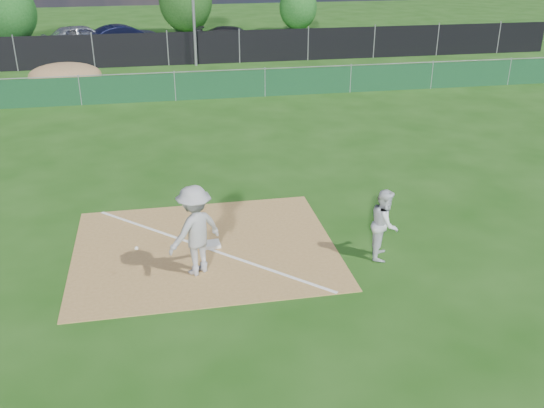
# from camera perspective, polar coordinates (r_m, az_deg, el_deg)

# --- Properties ---
(ground) EXTENTS (90.00, 90.00, 0.00)m
(ground) POSITION_cam_1_polar(r_m,az_deg,el_deg) (22.58, -8.43, 6.52)
(ground) COLOR #18440E
(ground) RESTS_ON ground
(infield_dirt) EXTENTS (6.00, 5.00, 0.02)m
(infield_dirt) POSITION_cam_1_polar(r_m,az_deg,el_deg) (14.24, -6.34, -4.14)
(infield_dirt) COLOR olive
(infield_dirt) RESTS_ON ground
(foul_line) EXTENTS (5.01, 5.01, 0.01)m
(foul_line) POSITION_cam_1_polar(r_m,az_deg,el_deg) (14.24, -6.35, -4.09)
(foul_line) COLOR white
(foul_line) RESTS_ON infield_dirt
(green_fence) EXTENTS (44.00, 0.05, 1.20)m
(green_fence) POSITION_cam_1_polar(r_m,az_deg,el_deg) (27.25, -9.12, 10.81)
(green_fence) COLOR #0E361C
(green_fence) RESTS_ON ground
(dirt_mound) EXTENTS (3.38, 2.60, 1.17)m
(dirt_mound) POSITION_cam_1_polar(r_m,az_deg,el_deg) (30.94, -18.89, 11.38)
(dirt_mound) COLOR olive
(dirt_mound) RESTS_ON ground
(black_fence) EXTENTS (46.00, 0.04, 1.80)m
(black_fence) POSITION_cam_1_polar(r_m,az_deg,el_deg) (35.04, -9.78, 14.18)
(black_fence) COLOR black
(black_fence) RESTS_ON ground
(parking_lot) EXTENTS (46.00, 9.00, 0.01)m
(parking_lot) POSITION_cam_1_polar(r_m,az_deg,el_deg) (40.12, -9.95, 14.09)
(parking_lot) COLOR black
(parking_lot) RESTS_ON ground
(first_base) EXTENTS (0.38, 0.38, 0.08)m
(first_base) POSITION_cam_1_polar(r_m,az_deg,el_deg) (14.29, -5.64, -3.79)
(first_base) COLOR silver
(first_base) RESTS_ON infield_dirt
(play_at_first) EXTENTS (2.01, 1.33, 1.99)m
(play_at_first) POSITION_cam_1_polar(r_m,az_deg,el_deg) (12.83, -7.26, -2.48)
(play_at_first) COLOR #ABABAD
(play_at_first) RESTS_ON infield_dirt
(runner) EXTENTS (0.88, 0.97, 1.63)m
(runner) POSITION_cam_1_polar(r_m,az_deg,el_deg) (13.71, 10.56, -1.84)
(runner) COLOR silver
(runner) RESTS_ON ground
(car_left) EXTENTS (5.22, 3.64, 1.65)m
(car_left) POSITION_cam_1_polar(r_m,az_deg,el_deg) (40.69, -17.39, 14.71)
(car_left) COLOR #B5B9BD
(car_left) RESTS_ON parking_lot
(car_mid) EXTENTS (4.96, 3.01, 1.54)m
(car_mid) POSITION_cam_1_polar(r_m,az_deg,el_deg) (40.39, -13.63, 14.98)
(car_mid) COLOR black
(car_mid) RESTS_ON parking_lot
(car_right) EXTENTS (5.06, 3.09, 1.37)m
(car_right) POSITION_cam_1_polar(r_m,az_deg,el_deg) (39.79, -3.57, 15.32)
(car_right) COLOR black
(car_right) RESTS_ON parking_lot
(tree_left) EXTENTS (3.28, 3.28, 3.89)m
(tree_left) POSITION_cam_1_polar(r_m,az_deg,el_deg) (44.81, -23.37, 16.17)
(tree_left) COLOR #382316
(tree_left) RESTS_ON ground
(tree_mid) EXTENTS (3.82, 3.82, 4.53)m
(tree_mid) POSITION_cam_1_polar(r_m,az_deg,el_deg) (46.35, -8.14, 18.41)
(tree_mid) COLOR #382316
(tree_mid) RESTS_ON ground
(tree_right) EXTENTS (2.80, 2.80, 3.32)m
(tree_right) POSITION_cam_1_polar(r_m,az_deg,el_deg) (47.44, 2.47, 17.98)
(tree_right) COLOR #382316
(tree_right) RESTS_ON ground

